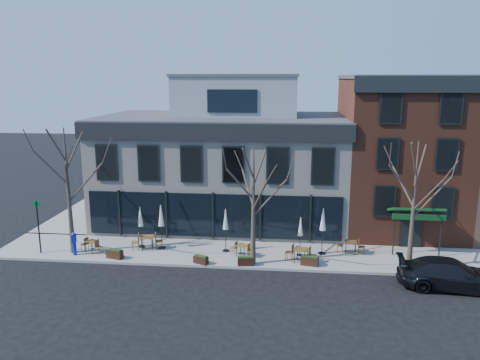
# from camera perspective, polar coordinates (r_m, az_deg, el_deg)

# --- Properties ---
(ground) EXTENTS (120.00, 120.00, 0.00)m
(ground) POSITION_cam_1_polar(r_m,az_deg,el_deg) (32.31, -3.25, -7.54)
(ground) COLOR black
(ground) RESTS_ON ground
(sidewalk_front) EXTENTS (33.50, 4.70, 0.15)m
(sidewalk_front) POSITION_cam_1_polar(r_m,az_deg,el_deg) (29.95, 2.32, -9.01)
(sidewalk_front) COLOR gray
(sidewalk_front) RESTS_ON ground
(sidewalk_side) EXTENTS (4.50, 12.00, 0.15)m
(sidewalk_side) POSITION_cam_1_polar(r_m,az_deg,el_deg) (40.92, -17.68, -3.71)
(sidewalk_side) COLOR gray
(sidewalk_side) RESTS_ON ground
(corner_building) EXTENTS (18.39, 10.39, 11.10)m
(corner_building) POSITION_cam_1_polar(r_m,az_deg,el_deg) (35.94, -1.96, 2.32)
(corner_building) COLOR beige
(corner_building) RESTS_ON ground
(red_brick_building) EXTENTS (8.20, 11.78, 11.18)m
(red_brick_building) POSITION_cam_1_polar(r_m,az_deg,el_deg) (36.30, 18.70, 3.23)
(red_brick_building) COLOR brown
(red_brick_building) RESTS_ON ground
(tree_corner) EXTENTS (3.93, 3.98, 7.92)m
(tree_corner) POSITION_cam_1_polar(r_m,az_deg,el_deg) (30.69, -20.18, -1.10)
(tree_corner) COLOR #382B21
(tree_corner) RESTS_ON sidewalk_front
(tree_mid) EXTENTS (3.50, 3.55, 7.04)m
(tree_mid) POSITION_cam_1_polar(r_m,az_deg,el_deg) (27.13, 1.66, -3.02)
(tree_mid) COLOR #382B21
(tree_mid) RESTS_ON sidewalk_front
(tree_right) EXTENTS (3.72, 3.77, 7.48)m
(tree_right) POSITION_cam_1_polar(r_m,az_deg,el_deg) (27.93, 20.43, -2.88)
(tree_right) COLOR #382B21
(tree_right) RESTS_ON sidewalk_front
(sign_pole) EXTENTS (0.50, 0.10, 3.40)m
(sign_pole) POSITION_cam_1_polar(r_m,az_deg,el_deg) (31.90, -23.38, -4.91)
(sign_pole) COLOR black
(sign_pole) RESTS_ON sidewalk_front
(parked_sedan) EXTENTS (5.61, 2.63, 1.58)m
(parked_sedan) POSITION_cam_1_polar(r_m,az_deg,el_deg) (27.66, 24.31, -10.42)
(parked_sedan) COLOR black
(parked_sedan) RESTS_ON ground
(call_box) EXTENTS (0.30, 0.30, 1.50)m
(call_box) POSITION_cam_1_polar(r_m,az_deg,el_deg) (31.10, -19.56, -7.22)
(call_box) COLOR #0C1BA2
(call_box) RESTS_ON sidewalk_front
(cafe_set_0) EXTENTS (1.71, 1.04, 0.89)m
(cafe_set_0) POSITION_cam_1_polar(r_m,az_deg,el_deg) (31.34, -17.63, -7.59)
(cafe_set_0) COLOR brown
(cafe_set_0) RESTS_ON sidewalk_front
(cafe_set_1) EXTENTS (2.06, 0.95, 1.06)m
(cafe_set_1) POSITION_cam_1_polar(r_m,az_deg,el_deg) (30.92, -11.24, -7.33)
(cafe_set_1) COLOR brown
(cafe_set_1) RESTS_ON sidewalk_front
(cafe_set_3) EXTENTS (1.66, 0.99, 0.86)m
(cafe_set_3) POSITION_cam_1_polar(r_m,az_deg,el_deg) (29.29, 0.29, -8.42)
(cafe_set_3) COLOR brown
(cafe_set_3) RESTS_ON sidewalk_front
(cafe_set_4) EXTENTS (2.00, 1.05, 1.03)m
(cafe_set_4) POSITION_cam_1_polar(r_m,az_deg,el_deg) (28.57, 7.45, -8.89)
(cafe_set_4) COLOR brown
(cafe_set_4) RESTS_ON sidewalk_front
(cafe_set_5) EXTENTS (1.82, 0.79, 0.94)m
(cafe_set_5) POSITION_cam_1_polar(r_m,az_deg,el_deg) (30.52, 13.34, -7.81)
(cafe_set_5) COLOR brown
(cafe_set_5) RESTS_ON sidewalk_front
(umbrella_0) EXTENTS (0.43, 0.43, 2.69)m
(umbrella_0) POSITION_cam_1_polar(r_m,az_deg,el_deg) (31.02, -12.06, -4.66)
(umbrella_0) COLOR black
(umbrella_0) RESTS_ON sidewalk_front
(umbrella_1) EXTENTS (0.47, 0.47, 2.92)m
(umbrella_1) POSITION_cam_1_polar(r_m,az_deg,el_deg) (30.43, -9.60, -4.57)
(umbrella_1) COLOR black
(umbrella_1) RESTS_ON sidewalk_front
(umbrella_2) EXTENTS (0.45, 0.45, 2.79)m
(umbrella_2) POSITION_cam_1_polar(r_m,az_deg,el_deg) (29.58, -1.76, -5.08)
(umbrella_2) COLOR black
(umbrella_2) RESTS_ON sidewalk_front
(umbrella_3) EXTENTS (0.40, 0.40, 2.48)m
(umbrella_3) POSITION_cam_1_polar(r_m,az_deg,el_deg) (29.16, 7.38, -5.90)
(umbrella_3) COLOR black
(umbrella_3) RESTS_ON sidewalk_front
(umbrella_4) EXTENTS (0.47, 0.47, 2.96)m
(umbrella_4) POSITION_cam_1_polar(r_m,az_deg,el_deg) (29.54, 10.08, -5.06)
(umbrella_4) COLOR black
(umbrella_4) RESTS_ON sidewalk_front
(planter_0) EXTENTS (1.10, 0.67, 0.57)m
(planter_0) POSITION_cam_1_polar(r_m,az_deg,el_deg) (30.00, -15.03, -8.68)
(planter_0) COLOR #321C10
(planter_0) RESTS_ON sidewalk_front
(planter_1) EXTENTS (0.95, 0.66, 0.50)m
(planter_1) POSITION_cam_1_polar(r_m,az_deg,el_deg) (28.32, -4.80, -9.64)
(planter_1) COLOR black
(planter_1) RESTS_ON sidewalk_front
(planter_2) EXTENTS (1.02, 0.50, 0.55)m
(planter_2) POSITION_cam_1_polar(r_m,az_deg,el_deg) (27.98, 0.73, -9.82)
(planter_2) COLOR black
(planter_2) RESTS_ON sidewalk_front
(planter_3) EXTENTS (1.09, 0.62, 0.58)m
(planter_3) POSITION_cam_1_polar(r_m,az_deg,el_deg) (28.27, 8.49, -9.70)
(planter_3) COLOR black
(planter_3) RESTS_ON sidewalk_front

